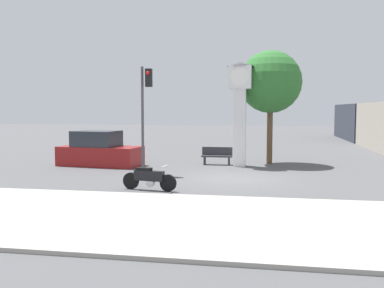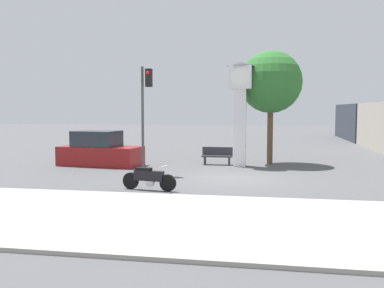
{
  "view_description": "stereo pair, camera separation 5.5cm",
  "coord_description": "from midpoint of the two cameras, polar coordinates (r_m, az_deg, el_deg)",
  "views": [
    {
      "loc": [
        1.34,
        -17.79,
        2.89
      ],
      "look_at": [
        -1.78,
        0.01,
        1.43
      ],
      "focal_mm": 40.0,
      "sensor_mm": 36.0,
      "label": 1
    },
    {
      "loc": [
        1.4,
        -17.79,
        2.89
      ],
      "look_at": [
        -1.78,
        0.01,
        1.43
      ],
      "focal_mm": 40.0,
      "sensor_mm": 36.0,
      "label": 2
    }
  ],
  "objects": [
    {
      "name": "traffic_light",
      "position": [
        19.25,
        -6.15,
        5.72
      ],
      "size": [
        0.5,
        0.35,
        4.79
      ],
      "color": "#47474C",
      "rests_on": "ground_plane"
    },
    {
      "name": "street_tree",
      "position": [
        23.11,
        10.53,
        8.1
      ],
      "size": [
        3.28,
        3.28,
        5.99
      ],
      "color": "brown",
      "rests_on": "ground_plane"
    },
    {
      "name": "parked_car",
      "position": [
        22.54,
        -12.15,
        -0.93
      ],
      "size": [
        4.39,
        2.32,
        1.8
      ],
      "rotation": [
        0.0,
        0.0,
        -0.13
      ],
      "color": "maroon",
      "rests_on": "ground_plane"
    },
    {
      "name": "ground_plane",
      "position": [
        18.08,
        5.67,
        -4.61
      ],
      "size": [
        120.0,
        120.0,
        0.0
      ],
      "primitive_type": "plane",
      "color": "#4C4C4F"
    },
    {
      "name": "bench",
      "position": [
        22.47,
        3.45,
        -1.52
      ],
      "size": [
        1.6,
        0.44,
        0.92
      ],
      "color": "#2D2D33",
      "rests_on": "ground_plane"
    },
    {
      "name": "clock_tower",
      "position": [
        21.88,
        6.53,
        6.14
      ],
      "size": [
        1.37,
        1.37,
        5.27
      ],
      "color": "white",
      "rests_on": "ground_plane"
    },
    {
      "name": "sidewalk_strip",
      "position": [
        11.11,
        2.76,
        -10.21
      ],
      "size": [
        36.0,
        6.0,
        0.1
      ],
      "color": "#9E998E",
      "rests_on": "ground_plane"
    },
    {
      "name": "motorcycle",
      "position": [
        15.43,
        -5.68,
        -4.55
      ],
      "size": [
        2.06,
        0.54,
        0.91
      ],
      "rotation": [
        0.0,
        0.0,
        -0.16
      ],
      "color": "black",
      "rests_on": "ground_plane"
    }
  ]
}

